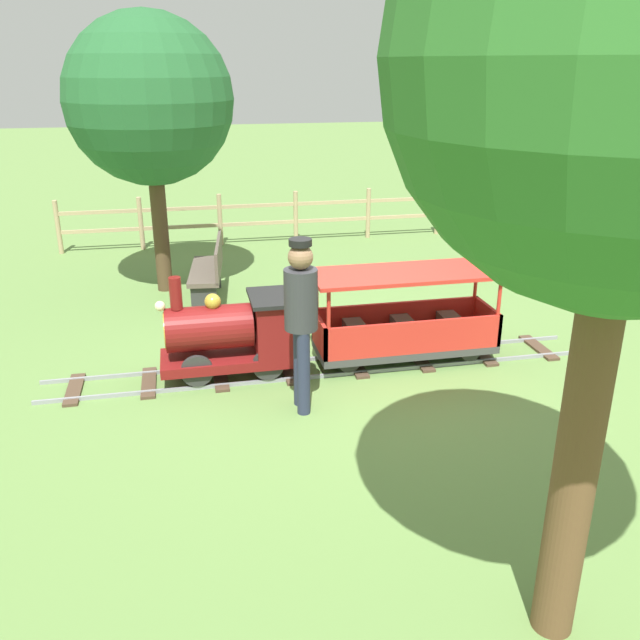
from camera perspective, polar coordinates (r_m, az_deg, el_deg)
ground_plane at (r=7.15m, az=2.79°, el=-3.90°), size 60.00×60.00×0.00m
track at (r=7.07m, az=0.20°, el=-4.02°), size 0.68×5.70×0.04m
locomotive at (r=6.77m, az=-7.02°, el=-1.04°), size 0.64×1.45×1.06m
passenger_car at (r=7.14m, az=7.28°, el=-0.38°), size 0.74×2.00×0.97m
conductor_person at (r=5.91m, az=-1.62°, el=0.67°), size 0.30×0.30×1.62m
park_bench at (r=9.07m, az=-9.37°, el=4.12°), size 1.34×0.54×0.82m
oak_tree_far at (r=9.32m, az=-14.32°, el=17.63°), size 2.18×2.18×3.66m
fence_section at (r=11.97m, az=-5.28°, el=8.77°), size 0.08×6.78×0.90m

